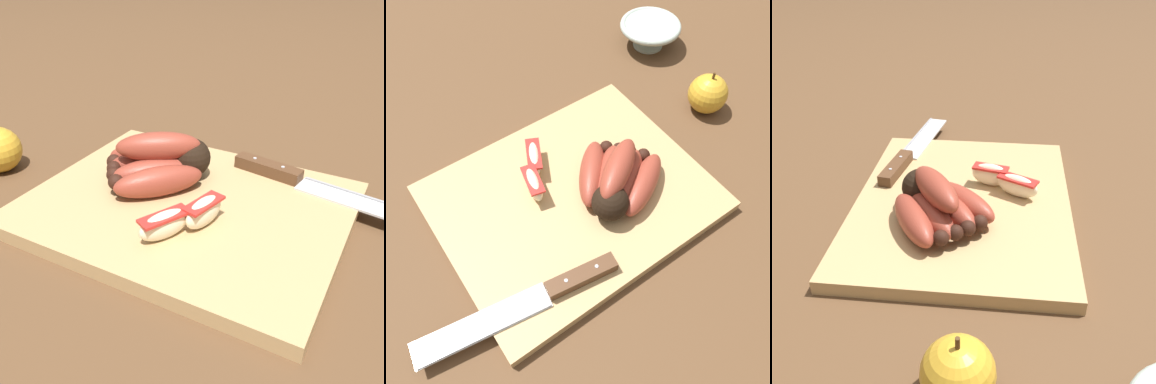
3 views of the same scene
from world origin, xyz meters
TOP-DOWN VIEW (x-y plane):
  - ground_plane at (0.00, 0.00)m, footprint 6.00×6.00m
  - cutting_board at (0.02, -0.02)m, footprint 0.40×0.32m
  - banana_bunch at (0.08, -0.05)m, footprint 0.17×0.17m
  - chefs_knife at (-0.10, -0.13)m, footprint 0.28×0.07m
  - apple_wedge_near at (0.00, 0.06)m, footprint 0.05×0.07m
  - apple_wedge_middle at (-0.03, 0.02)m, footprint 0.03×0.06m
  - whole_apple at (0.33, 0.01)m, footprint 0.07×0.07m
  - ceramic_bowl at (0.36, 0.21)m, footprint 0.12×0.12m

SIDE VIEW (x-z plane):
  - ground_plane at x=0.00m, z-range 0.00..0.00m
  - cutting_board at x=0.02m, z-range 0.00..0.02m
  - chefs_knife at x=-0.10m, z-range 0.02..0.04m
  - ceramic_bowl at x=0.36m, z-range 0.00..0.06m
  - whole_apple at x=0.33m, z-range -0.01..0.08m
  - apple_wedge_near at x=0.00m, z-range 0.02..0.06m
  - apple_wedge_middle at x=-0.03m, z-range 0.02..0.06m
  - banana_bunch at x=0.08m, z-range 0.01..0.08m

